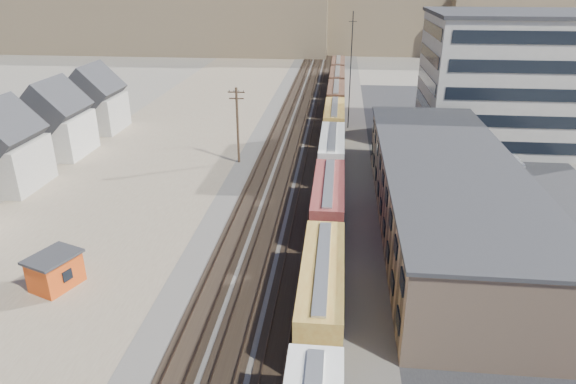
# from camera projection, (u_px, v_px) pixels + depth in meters

# --- Properties ---
(ballast_bed) EXTENTS (18.00, 200.00, 0.06)m
(ballast_bed) POSITION_uv_depth(u_px,v_px,m) (307.00, 146.00, 74.78)
(ballast_bed) COLOR #4C4742
(ballast_bed) RESTS_ON ground
(dirt_yard) EXTENTS (24.00, 180.00, 0.03)m
(dirt_yard) POSITION_uv_depth(u_px,v_px,m) (150.00, 164.00, 67.52)
(dirt_yard) COLOR #796853
(dirt_yard) RESTS_ON ground
(asphalt_lot) EXTENTS (26.00, 120.00, 0.04)m
(asphalt_lot) POSITION_uv_depth(u_px,v_px,m) (488.00, 192.00, 59.02)
(asphalt_lot) COLOR #232326
(asphalt_lot) RESTS_ON ground
(rail_tracks) EXTENTS (11.40, 200.00, 0.24)m
(rail_tracks) POSITION_uv_depth(u_px,v_px,m) (303.00, 145.00, 74.80)
(rail_tracks) COLOR black
(rail_tracks) RESTS_ON ground
(freight_train) EXTENTS (3.00, 119.74, 4.46)m
(freight_train) POSITION_uv_depth(u_px,v_px,m) (333.00, 133.00, 71.19)
(freight_train) COLOR black
(freight_train) RESTS_ON ground
(warehouse) EXTENTS (12.40, 40.40, 7.25)m
(warehouse) POSITION_uv_depth(u_px,v_px,m) (446.00, 195.00, 49.10)
(warehouse) COLOR tan
(warehouse) RESTS_ON ground
(office_tower) EXTENTS (22.60, 18.60, 18.45)m
(office_tower) POSITION_uv_depth(u_px,v_px,m) (506.00, 79.00, 73.06)
(office_tower) COLOR #9E998E
(office_tower) RESTS_ON ground
(utility_pole_north) EXTENTS (2.20, 0.32, 10.00)m
(utility_pole_north) POSITION_uv_depth(u_px,v_px,m) (238.00, 124.00, 66.19)
(utility_pole_north) COLOR #382619
(utility_pole_north) RESTS_ON ground
(radio_mast) EXTENTS (1.20, 0.16, 18.00)m
(radio_mast) POSITION_uv_depth(u_px,v_px,m) (350.00, 71.00, 79.78)
(radio_mast) COLOR black
(radio_mast) RESTS_ON ground
(hills_north) EXTENTS (265.00, 80.00, 32.00)m
(hills_north) POSITION_uv_depth(u_px,v_px,m) (331.00, 1.00, 177.02)
(hills_north) COLOR brown
(hills_north) RESTS_ON ground
(maintenance_shed) EXTENTS (4.18, 4.69, 2.84)m
(maintenance_shed) POSITION_uv_depth(u_px,v_px,m) (55.00, 271.00, 40.79)
(maintenance_shed) COLOR #C54312
(maintenance_shed) RESTS_ON ground
(parked_car_blue) EXTENTS (3.66, 5.40, 1.37)m
(parked_car_blue) POSITION_uv_depth(u_px,v_px,m) (470.00, 179.00, 61.04)
(parked_car_blue) COLOR navy
(parked_car_blue) RESTS_ON ground
(parked_car_far) EXTENTS (2.60, 4.30, 1.37)m
(parked_car_far) POSITION_uv_depth(u_px,v_px,m) (513.00, 160.00, 66.95)
(parked_car_far) COLOR silver
(parked_car_far) RESTS_ON ground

